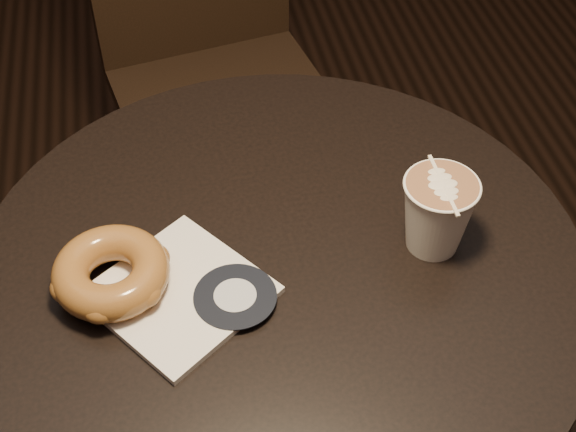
{
  "coord_description": "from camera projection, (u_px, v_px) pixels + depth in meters",
  "views": [
    {
      "loc": [
        -0.1,
        -0.59,
        1.43
      ],
      "look_at": [
        0.01,
        0.03,
        0.79
      ],
      "focal_mm": 50.0,
      "sensor_mm": 36.0,
      "label": 1
    }
  ],
  "objects": [
    {
      "name": "pastry_bag",
      "position": [
        180.0,
        293.0,
        0.87
      ],
      "size": [
        0.23,
        0.23,
        0.01
      ],
      "primitive_type": "cube",
      "rotation": [
        0.0,
        0.0,
        0.64
      ],
      "color": "white",
      "rests_on": "cafe_table"
    },
    {
      "name": "latte_cup",
      "position": [
        437.0,
        215.0,
        0.89
      ],
      "size": [
        0.08,
        0.08,
        0.09
      ],
      "primitive_type": null,
      "color": "white",
      "rests_on": "cafe_table"
    },
    {
      "name": "doughnut",
      "position": [
        111.0,
        272.0,
        0.85
      ],
      "size": [
        0.13,
        0.13,
        0.04
      ],
      "primitive_type": "torus",
      "color": "brown",
      "rests_on": "pastry_bag"
    },
    {
      "name": "cafe_table",
      "position": [
        281.0,
        358.0,
        1.05
      ],
      "size": [
        0.7,
        0.7,
        0.75
      ],
      "color": "black",
      "rests_on": "ground"
    },
    {
      "name": "chair",
      "position": [
        207.0,
        29.0,
        1.56
      ],
      "size": [
        0.47,
        0.47,
        1.01
      ],
      "rotation": [
        0.0,
        0.0,
        0.19
      ],
      "color": "black",
      "rests_on": "ground"
    }
  ]
}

